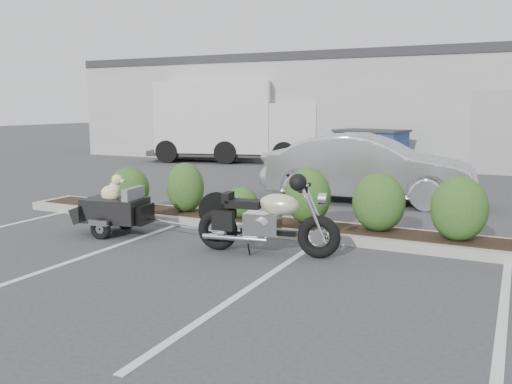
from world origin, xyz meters
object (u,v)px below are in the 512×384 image
at_px(dumpster, 371,151).
at_px(delivery_truck, 236,124).
at_px(motorcycle, 266,221).
at_px(sedan, 368,168).
at_px(pet_trailer, 114,209).

height_order(dumpster, delivery_truck, delivery_truck).
bearing_deg(motorcycle, dumpster, 86.80).
relative_size(sedan, dumpster, 1.97).
xyz_separation_m(pet_trailer, delivery_truck, (-3.80, 11.38, 1.01)).
height_order(sedan, dumpster, sedan).
height_order(motorcycle, dumpster, dumpster).
xyz_separation_m(dumpster, delivery_truck, (-5.55, 1.37, 0.74)).
relative_size(pet_trailer, sedan, 0.38).
bearing_deg(dumpster, delivery_truck, 176.30).
height_order(motorcycle, sedan, sedan).
relative_size(motorcycle, delivery_truck, 0.31).
height_order(sedan, delivery_truck, delivery_truck).
height_order(pet_trailer, delivery_truck, delivery_truck).
relative_size(motorcycle, pet_trailer, 1.24).
relative_size(motorcycle, dumpster, 0.92).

